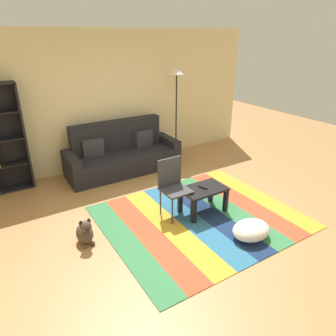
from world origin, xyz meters
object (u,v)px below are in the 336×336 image
couch (122,155)px  pouf (251,230)px  dog (85,232)px  standing_lamp (177,83)px  tv_remote (203,187)px  folding_chair (173,183)px  coffee_table (203,193)px

couch → pouf: (0.54, -3.04, -0.21)m
dog → standing_lamp: size_ratio=0.20×
couch → tv_remote: couch is taller
standing_lamp → folding_chair: standing_lamp is taller
dog → standing_lamp: bearing=36.5°
dog → standing_lamp: (2.80, 2.07, 1.48)m
pouf → folding_chair: bearing=117.1°
couch → standing_lamp: standing_lamp is taller
tv_remote → folding_chair: 0.48m
standing_lamp → tv_remote: standing_lamp is taller
pouf → tv_remote: (-0.14, 0.91, 0.30)m
couch → coffee_table: (0.40, -2.15, -0.00)m
couch → pouf: bearing=-79.9°
dog → folding_chair: size_ratio=0.44×
dog → folding_chair: 1.44m
coffee_table → pouf: size_ratio=1.25×
pouf → dog: bearing=150.8°
pouf → standing_lamp: 3.60m
couch → coffee_table: bearing=-79.4°
pouf → standing_lamp: standing_lamp is taller
coffee_table → dog: coffee_table is taller
coffee_table → standing_lamp: (0.98, 2.27, 1.30)m
coffee_table → pouf: coffee_table is taller
folding_chair → standing_lamp: bearing=94.6°
couch → standing_lamp: (1.38, 0.12, 1.30)m
couch → dog: (-1.42, -1.95, -0.18)m
pouf → dog: size_ratio=1.40×
couch → pouf: 3.10m
coffee_table → tv_remote: (-0.00, 0.02, 0.09)m
couch → tv_remote: bearing=-79.4°
dog → folding_chair: (1.39, 0.01, 0.37)m
pouf → folding_chair: folding_chair is taller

